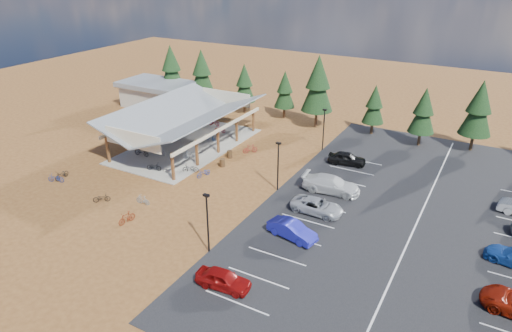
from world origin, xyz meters
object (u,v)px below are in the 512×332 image
bike_2 (182,129)px  car_2 (317,206)px  bike_pavilion (185,116)px  car_0 (223,279)px  outbuilding (157,94)px  bike_10 (56,178)px  bike_14 (204,173)px  bike_11 (127,218)px  lamp_post_0 (207,219)px  bike_12 (102,198)px  bike_4 (154,167)px  car_4 (347,158)px  bike_7 (220,129)px  bike_16 (191,168)px  bike_6 (211,138)px  trash_bin_0 (222,163)px  bike_5 (189,155)px  trash_bin_1 (230,154)px  lamp_post_2 (324,127)px  car_3 (331,184)px  bike_13 (143,200)px  bike_1 (160,150)px  bike_8 (62,175)px  lamp_post_1 (278,163)px  bike_3 (214,122)px  bike_0 (141,152)px  bike_15 (250,149)px  car_1 (292,230)px

bike_2 → car_2: car_2 is taller
bike_pavilion → car_0: size_ratio=4.84×
outbuilding → bike_10: bearing=-72.2°
bike_pavilion → bike_14: bike_pavilion is taller
bike_pavilion → bike_11: size_ratio=10.99×
lamp_post_0 → bike_12: lamp_post_0 is taller
bike_4 → car_4: car_4 is taller
bike_7 → car_4: bearing=-103.5°
bike_16 → bike_4: bearing=-90.1°
bike_16 → car_0: size_ratio=0.44×
bike_10 → bike_14: bike_14 is taller
lamp_post_0 → bike_6: (-13.37, 19.69, -2.47)m
trash_bin_0 → bike_5: bearing=-173.5°
lamp_post_0 → trash_bin_1: (-8.48, 16.46, -2.53)m
bike_7 → bike_12: bike_7 is taller
bike_5 → bike_12: 12.00m
trash_bin_1 → bike_11: size_ratio=0.51×
lamp_post_2 → car_0: size_ratio=1.28×
trash_bin_1 → bike_11: (-0.22, -16.46, 0.08)m
car_4 → bike_6: bearing=85.7°
car_0 → car_3: car_3 is taller
bike_11 → bike_13: 3.39m
trash_bin_0 → car_3: 12.73m
bike_1 → bike_13: size_ratio=1.18×
bike_8 → bike_11: 12.62m
trash_bin_0 → car_4: bearing=31.5°
bike_2 → bike_6: bearing=-105.4°
lamp_post_1 → bike_3: (-16.16, 12.58, -2.37)m
lamp_post_0 → bike_4: 16.79m
bike_10 → car_3: size_ratio=0.31×
bike_0 → bike_15: bearing=-60.4°
trash_bin_0 → lamp_post_0: bearing=-60.6°
bike_7 → bike_10: size_ratio=0.90×
bike_pavilion → bike_16: bike_pavilion is taller
lamp_post_0 → bike_7: 26.75m
trash_bin_0 → car_0: 20.51m
bike_8 → bike_10: bike_8 is taller
car_0 → car_4: (0.60, 24.41, 0.03)m
car_3 → lamp_post_2: bearing=20.8°
lamp_post_1 → trash_bin_1: (-8.48, 4.46, -2.53)m
car_1 → car_3: size_ratio=0.76×
bike_1 → bike_3: bike_1 is taller
bike_11 → lamp_post_1: bearing=62.0°
bike_5 → car_0: bearing=-142.1°
bike_2 → car_0: 31.71m
lamp_post_1 → bike_7: bearing=142.5°
bike_pavilion → car_1: bearing=-31.2°
lamp_post_1 → car_2: lamp_post_1 is taller
bike_5 → bike_4: bearing=154.0°
trash_bin_0 → bike_0: bearing=-166.7°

